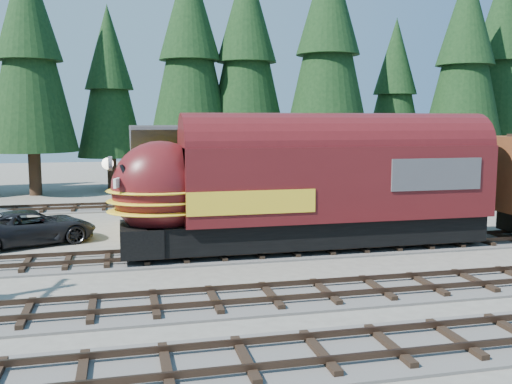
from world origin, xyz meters
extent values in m
plane|color=#6B665B|center=(0.00, 0.00, 0.00)|extent=(120.00, 120.00, 0.00)
cube|color=#4C4947|center=(10.00, 4.00, 0.04)|extent=(68.00, 3.20, 0.08)
cube|color=#38281E|center=(10.00, 3.28, 0.25)|extent=(68.00, 0.08, 0.16)
cube|color=#38281E|center=(10.00, 4.72, 0.25)|extent=(68.00, 0.08, 0.16)
cube|color=#4C4947|center=(-10.00, 18.00, 0.04)|extent=(32.00, 3.20, 0.08)
cube|color=#38281E|center=(-10.00, 17.28, 0.25)|extent=(32.00, 0.08, 0.16)
cube|color=#38281E|center=(-10.00, 18.72, 0.25)|extent=(32.00, 0.08, 0.16)
cube|color=gold|center=(0.00, 10.50, 1.70)|extent=(12.00, 6.00, 3.40)
cube|color=yellow|center=(0.00, 10.50, 4.12)|extent=(11.88, 3.30, 1.44)
cube|color=white|center=(-6.04, 9.50, 2.20)|extent=(0.06, 2.40, 0.60)
cone|color=black|center=(-13.14, 26.03, 10.64)|extent=(6.49, 6.49, 14.79)
cone|color=black|center=(-7.63, 28.48, 8.60)|extent=(5.25, 5.25, 11.96)
cone|color=black|center=(-1.34, 27.51, 11.10)|extent=(6.77, 6.77, 15.43)
cone|color=black|center=(3.25, 27.32, 11.03)|extent=(6.73, 6.73, 15.33)
cone|color=black|center=(9.55, 25.56, 11.64)|extent=(7.10, 7.10, 16.18)
cone|color=black|center=(16.20, 26.87, 8.39)|extent=(5.12, 5.12, 11.66)
cone|color=black|center=(21.31, 24.53, 10.91)|extent=(6.66, 6.66, 15.17)
cone|color=black|center=(27.00, 27.53, 11.71)|extent=(7.15, 7.15, 16.27)
cube|color=black|center=(1.28, 4.00, 0.89)|extent=(14.54, 2.60, 1.12)
cube|color=#4F1214|center=(2.10, 4.00, 2.98)|extent=(13.27, 3.06, 3.06)
ellipsoid|color=#4F1214|center=(-5.35, 4.00, 2.88)|extent=(3.88, 3.00, 3.78)
cube|color=#38383A|center=(5.87, 4.00, 3.34)|extent=(4.08, 3.12, 1.33)
sphere|color=white|center=(-7.37, 4.00, 3.90)|extent=(0.45, 0.45, 0.45)
imported|color=black|center=(-10.88, 8.21, 0.78)|extent=(6.15, 4.43, 1.56)
camera|label=1|loc=(-6.82, -18.71, 5.59)|focal=40.00mm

